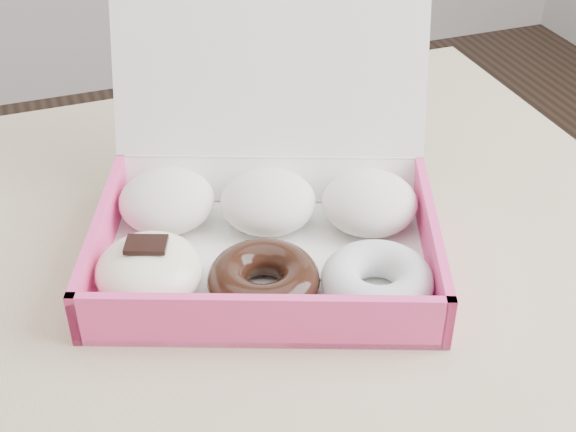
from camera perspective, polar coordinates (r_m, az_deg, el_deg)
name	(u,v)px	position (r m, az deg, el deg)	size (l,w,h in m)	color
table	(78,384)	(0.77, -14.73, -11.47)	(1.20, 0.80, 0.75)	tan
donut_box	(263,219)	(0.74, -1.78, -0.24)	(0.39, 0.38, 0.22)	white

